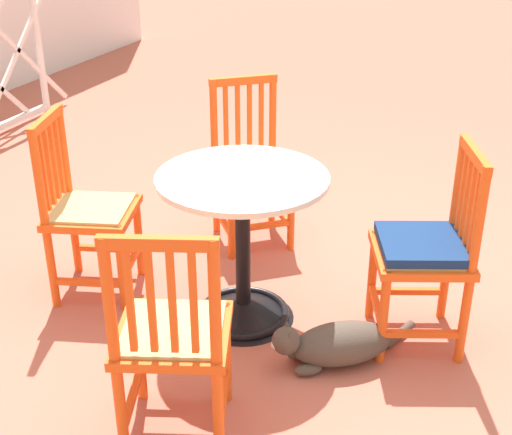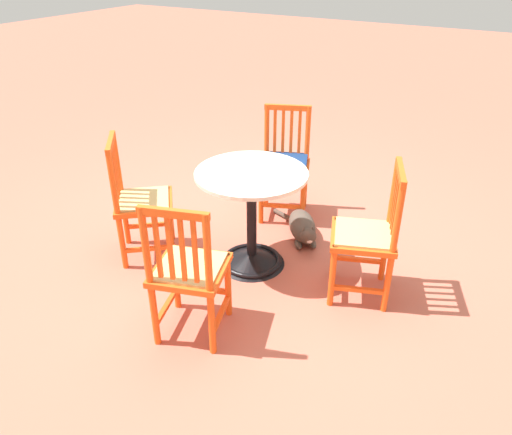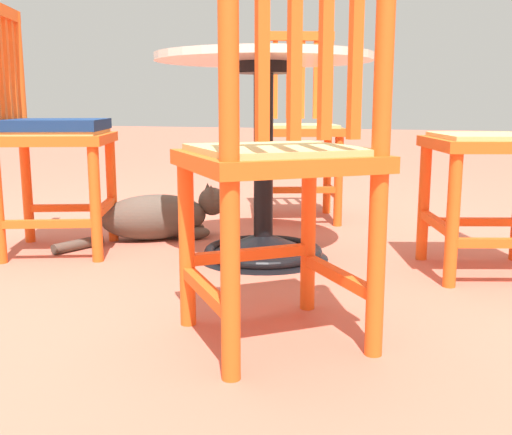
% 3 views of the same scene
% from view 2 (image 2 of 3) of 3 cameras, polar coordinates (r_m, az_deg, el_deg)
% --- Properties ---
extents(ground_plane, '(24.00, 24.00, 0.00)m').
position_cam_2_polar(ground_plane, '(3.81, -0.87, -3.44)').
color(ground_plane, '#BC604C').
extents(cafe_table, '(0.76, 0.76, 0.73)m').
position_cam_2_polar(cafe_table, '(3.48, -0.51, -1.42)').
color(cafe_table, black).
rests_on(cafe_table, ground_plane).
extents(orange_chair_by_planter, '(0.51, 0.51, 0.91)m').
position_cam_2_polar(orange_chair_by_planter, '(3.19, 12.77, -2.17)').
color(orange_chair_by_planter, '#EA5619').
rests_on(orange_chair_by_planter, ground_plane).
extents(orange_chair_facing_out, '(0.52, 0.52, 0.91)m').
position_cam_2_polar(orange_chair_facing_out, '(4.09, 3.34, 6.02)').
color(orange_chair_facing_out, '#EA5619').
rests_on(orange_chair_facing_out, ground_plane).
extents(orange_chair_tucked_in, '(0.56, 0.56, 0.91)m').
position_cam_2_polar(orange_chair_tucked_in, '(3.62, -13.27, 1.77)').
color(orange_chair_tucked_in, '#EA5619').
rests_on(orange_chair_tucked_in, ground_plane).
extents(orange_chair_near_fence, '(0.50, 0.50, 0.91)m').
position_cam_2_polar(orange_chair_near_fence, '(2.82, -7.80, -6.29)').
color(orange_chair_near_fence, '#EA5619').
rests_on(orange_chair_near_fence, ground_plane).
extents(tabby_cat, '(0.58, 0.52, 0.23)m').
position_cam_2_polar(tabby_cat, '(3.89, 5.42, -1.23)').
color(tabby_cat, '#4C4238').
rests_on(tabby_cat, ground_plane).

